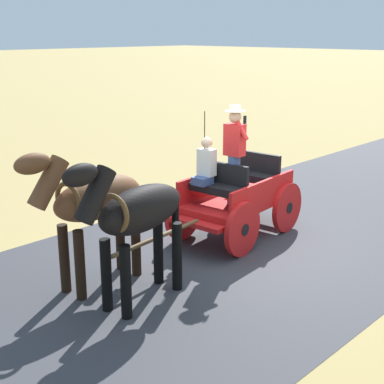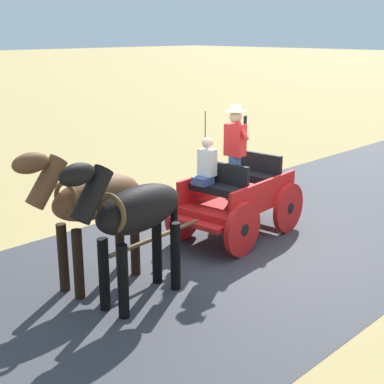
% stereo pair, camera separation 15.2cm
% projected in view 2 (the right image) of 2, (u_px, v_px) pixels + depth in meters
% --- Properties ---
extents(ground_plane, '(200.00, 200.00, 0.00)m').
position_uv_depth(ground_plane, '(248.00, 246.00, 9.97)').
color(ground_plane, tan).
extents(road_surface, '(5.84, 160.00, 0.01)m').
position_uv_depth(road_surface, '(248.00, 246.00, 9.96)').
color(road_surface, '#38383D').
rests_on(road_surface, ground).
extents(horse_drawn_carriage, '(1.63, 4.52, 2.50)m').
position_uv_depth(horse_drawn_carriage, '(235.00, 195.00, 10.20)').
color(horse_drawn_carriage, red).
rests_on(horse_drawn_carriage, ground).
extents(horse_near_side, '(0.74, 2.14, 2.21)m').
position_uv_depth(horse_near_side, '(134.00, 214.00, 7.55)').
color(horse_near_side, black).
rests_on(horse_near_side, ground).
extents(horse_off_side, '(0.64, 2.13, 2.21)m').
position_uv_depth(horse_off_side, '(92.00, 202.00, 8.08)').
color(horse_off_side, brown).
rests_on(horse_off_side, ground).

